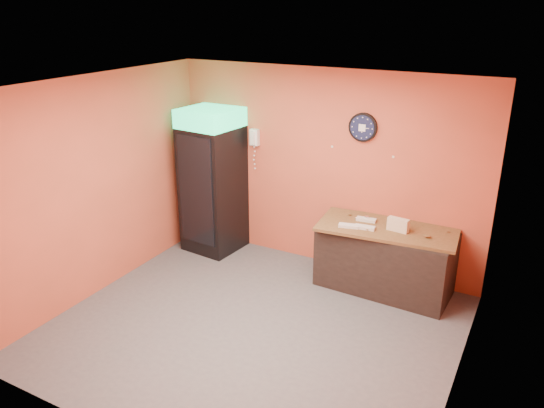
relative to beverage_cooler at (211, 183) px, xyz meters
The scene contains 15 objects.
floor 2.53m from the beverage_cooler, 44.19° to the right, with size 4.50×4.50×0.00m, color #47474C.
back_wall 1.73m from the beverage_cooler, 13.60° to the left, with size 4.50×0.02×2.80m, color #CC5539.
left_wall 1.74m from the beverage_cooler, 110.61° to the right, with size 0.02×4.00×2.80m, color #CC5539.
right_wall 4.23m from the beverage_cooler, 22.34° to the right, with size 0.02×4.00×2.80m, color #CC5539.
ceiling 2.88m from the beverage_cooler, 44.19° to the right, with size 4.50×4.00×0.02m, color white.
beverage_cooler is the anchor object (origin of this frame).
prep_counter 2.77m from the beverage_cooler, ahead, with size 1.71×0.76×0.85m, color black.
wall_clock 2.42m from the beverage_cooler, ahead, with size 0.38×0.06×0.38m.
wall_phone 0.95m from the beverage_cooler, 32.10° to the left, with size 0.13×0.11×0.24m.
butcher_paper 2.71m from the beverage_cooler, ahead, with size 1.75×0.82×0.04m, color brown.
sub_roll_stack 2.85m from the beverage_cooler, ahead, with size 0.28×0.13×0.17m.
wrapped_sandwich_left 2.27m from the beverage_cooler, ahead, with size 0.25×0.10×0.04m, color silver.
wrapped_sandwich_mid 2.47m from the beverage_cooler, ahead, with size 0.26×0.10×0.04m, color silver.
wrapped_sandwich_right 2.40m from the beverage_cooler, ahead, with size 0.26×0.10×0.04m, color silver.
kitchen_tool 2.39m from the beverage_cooler, ahead, with size 0.06×0.06×0.06m, color silver.
Camera 1 is at (2.70, -4.56, 3.60)m, focal length 35.00 mm.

